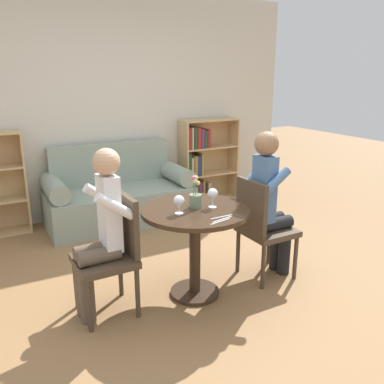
# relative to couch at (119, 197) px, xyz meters

# --- Properties ---
(ground_plane) EXTENTS (16.00, 16.00, 0.00)m
(ground_plane) POSITION_rel_couch_xyz_m (0.00, -1.93, -0.31)
(ground_plane) COLOR olive
(back_wall) EXTENTS (5.20, 0.05, 2.70)m
(back_wall) POSITION_rel_couch_xyz_m (0.00, 0.43, 1.04)
(back_wall) COLOR beige
(back_wall) RESTS_ON ground_plane
(round_table) EXTENTS (0.85, 0.85, 0.74)m
(round_table) POSITION_rel_couch_xyz_m (0.00, -1.93, 0.26)
(round_table) COLOR #382619
(round_table) RESTS_ON ground_plane
(couch) EXTENTS (1.70, 0.80, 0.92)m
(couch) POSITION_rel_couch_xyz_m (0.00, 0.00, 0.00)
(couch) COLOR gray
(couch) RESTS_ON ground_plane
(bookshelf_right) EXTENTS (0.82, 0.28, 1.14)m
(bookshelf_right) POSITION_rel_couch_xyz_m (1.30, 0.26, 0.24)
(bookshelf_right) COLOR tan
(bookshelf_right) RESTS_ON ground_plane
(chair_left) EXTENTS (0.43, 0.43, 0.90)m
(chair_left) POSITION_rel_couch_xyz_m (-0.64, -1.85, 0.18)
(chair_left) COLOR #473828
(chair_left) RESTS_ON ground_plane
(chair_right) EXTENTS (0.43, 0.43, 0.90)m
(chair_right) POSITION_rel_couch_xyz_m (0.64, -1.95, 0.18)
(chair_right) COLOR #473828
(chair_right) RESTS_ON ground_plane
(person_left) EXTENTS (0.42, 0.35, 1.26)m
(person_left) POSITION_rel_couch_xyz_m (-0.73, -1.86, 0.35)
(person_left) COLOR brown
(person_left) RESTS_ON ground_plane
(person_right) EXTENTS (0.42, 0.35, 1.29)m
(person_right) POSITION_rel_couch_xyz_m (0.73, -1.95, 0.37)
(person_right) COLOR black
(person_right) RESTS_ON ground_plane
(wine_glass_left) EXTENTS (0.08, 0.08, 0.14)m
(wine_glass_left) POSITION_rel_couch_xyz_m (-0.16, -1.98, 0.53)
(wine_glass_left) COLOR white
(wine_glass_left) RESTS_ON round_table
(wine_glass_right) EXTENTS (0.08, 0.08, 0.15)m
(wine_glass_right) POSITION_rel_couch_xyz_m (0.14, -1.97, 0.54)
(wine_glass_right) COLOR white
(wine_glass_right) RESTS_ON round_table
(flower_vase) EXTENTS (0.10, 0.10, 0.26)m
(flower_vase) POSITION_rel_couch_xyz_m (0.02, -1.90, 0.51)
(flower_vase) COLOR gray
(flower_vase) RESTS_ON round_table
(knife_left_setting) EXTENTS (0.19, 0.05, 0.00)m
(knife_left_setting) POSITION_rel_couch_xyz_m (0.06, -2.24, 0.43)
(knife_left_setting) COLOR silver
(knife_left_setting) RESTS_ON round_table
(fork_left_setting) EXTENTS (0.19, 0.02, 0.00)m
(fork_left_setting) POSITION_rel_couch_xyz_m (0.08, -2.19, 0.43)
(fork_left_setting) COLOR silver
(fork_left_setting) RESTS_ON round_table
(knife_right_setting) EXTENTS (0.19, 0.05, 0.00)m
(knife_right_setting) POSITION_rel_couch_xyz_m (0.02, -2.27, 0.43)
(knife_right_setting) COLOR silver
(knife_right_setting) RESTS_ON round_table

